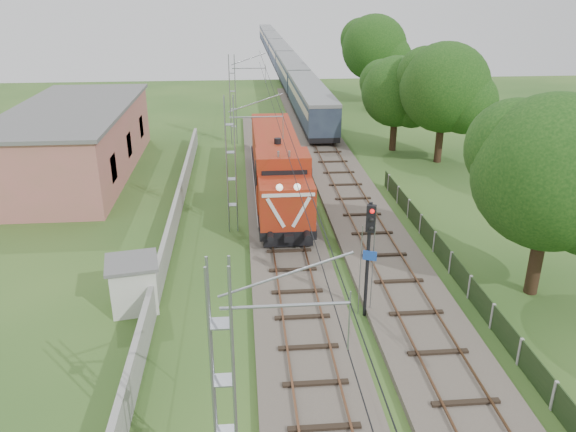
{
  "coord_description": "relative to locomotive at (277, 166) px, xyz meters",
  "views": [
    {
      "loc": [
        -2.39,
        -19.05,
        13.58
      ],
      "look_at": [
        -0.02,
        8.51,
        2.2
      ],
      "focal_mm": 35.0,
      "sensor_mm": 36.0,
      "label": 1
    }
  ],
  "objects": [
    {
      "name": "relay_hut",
      "position": [
        -7.4,
        -13.61,
        -1.13
      ],
      "size": [
        2.65,
        2.65,
        2.34
      ],
      "color": "silver",
      "rests_on": "ground"
    },
    {
      "name": "tree_c",
      "position": [
        11.12,
        11.3,
        2.78
      ],
      "size": [
        6.31,
        6.01,
        8.18
      ],
      "color": "#3D2718",
      "rests_on": "ground"
    },
    {
      "name": "fence",
      "position": [
        8.0,
        -14.17,
        -1.71
      ],
      "size": [
        0.12,
        32.0,
        1.2
      ],
      "color": "black",
      "rests_on": "ground"
    },
    {
      "name": "boundary_wall",
      "position": [
        -6.5,
        -5.17,
        -1.56
      ],
      "size": [
        0.25,
        40.0,
        1.5
      ],
      "primitive_type": "cube",
      "color": "#9E9E99",
      "rests_on": "ground"
    },
    {
      "name": "locomotive",
      "position": [
        0.0,
        0.0,
        0.0
      ],
      "size": [
        3.12,
        17.81,
        4.52
      ],
      "color": "black",
      "rests_on": "ground"
    },
    {
      "name": "track_side",
      "position": [
        5.0,
        2.83,
        -2.13
      ],
      "size": [
        4.2,
        80.0,
        0.45
      ],
      "color": "#6B6054",
      "rests_on": "ground"
    },
    {
      "name": "station_building",
      "position": [
        -15.0,
        6.83,
        0.32
      ],
      "size": [
        8.4,
        20.4,
        5.22
      ],
      "color": "#BA6464",
      "rests_on": "ground"
    },
    {
      "name": "coach_rake",
      "position": [
        5.0,
        66.55,
        0.14
      ],
      "size": [
        2.93,
        109.69,
        3.39
      ],
      "color": "black",
      "rests_on": "ground"
    },
    {
      "name": "tree_b",
      "position": [
        13.92,
        7.43,
        3.72
      ],
      "size": [
        7.46,
        7.1,
        9.67
      ],
      "color": "#3D2718",
      "rests_on": "ground"
    },
    {
      "name": "tree_d",
      "position": [
        14.04,
        32.64,
        4.29
      ],
      "size": [
        8.17,
        7.78,
        10.59
      ],
      "color": "#3D2718",
      "rests_on": "ground"
    },
    {
      "name": "track_main",
      "position": [
        0.0,
        -10.17,
        -2.13
      ],
      "size": [
        4.2,
        70.0,
        0.45
      ],
      "color": "#6B6054",
      "rests_on": "ground"
    },
    {
      "name": "catenary",
      "position": [
        -2.95,
        -5.17,
        1.74
      ],
      "size": [
        3.31,
        70.0,
        8.0
      ],
      "color": "gray",
      "rests_on": "ground"
    },
    {
      "name": "signal_post",
      "position": [
        2.83,
        -15.27,
        1.38
      ],
      "size": [
        0.57,
        0.46,
        5.37
      ],
      "color": "black",
      "rests_on": "ground"
    },
    {
      "name": "tree_a",
      "position": [
        11.25,
        -13.88,
        3.61
      ],
      "size": [
        7.33,
        6.98,
        9.5
      ],
      "color": "#3D2718",
      "rests_on": "ground"
    },
    {
      "name": "ground",
      "position": [
        0.0,
        -17.17,
        -2.31
      ],
      "size": [
        140.0,
        140.0,
        0.0
      ],
      "primitive_type": "plane",
      "color": "#284D1D",
      "rests_on": "ground"
    }
  ]
}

